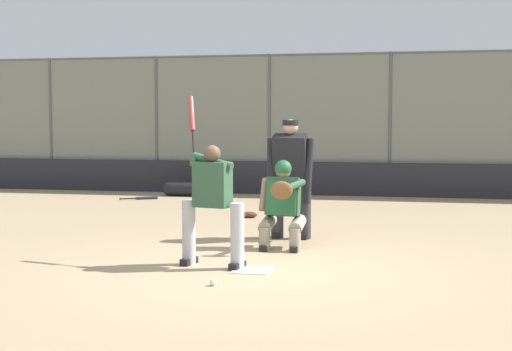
{
  "coord_description": "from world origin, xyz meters",
  "views": [
    {
      "loc": [
        -1.72,
        8.11,
        1.77
      ],
      "look_at": [
        0.15,
        -1.0,
        1.05
      ],
      "focal_mm": 50.0,
      "sensor_mm": 36.0,
      "label": 1
    }
  ],
  "objects_px": {
    "umpire_home": "(291,175)",
    "equipment_bag_dugout_side": "(191,189)",
    "batter_at_plate": "(212,201)",
    "catcher_behind_plate": "(282,203)",
    "spare_bat_near_backstop": "(144,198)",
    "fielding_glove_on_dirt": "(249,215)",
    "baseball_loose": "(213,282)"
  },
  "relations": [
    {
      "from": "umpire_home",
      "to": "equipment_bag_dugout_side",
      "type": "xyz_separation_m",
      "value": [
        3.21,
        -5.5,
        -0.79
      ]
    },
    {
      "from": "umpire_home",
      "to": "spare_bat_near_backstop",
      "type": "height_order",
      "value": "umpire_home"
    },
    {
      "from": "batter_at_plate",
      "to": "baseball_loose",
      "type": "relative_size",
      "value": 28.14
    },
    {
      "from": "fielding_glove_on_dirt",
      "to": "baseball_loose",
      "type": "bearing_deg",
      "value": 98.13
    },
    {
      "from": "umpire_home",
      "to": "equipment_bag_dugout_side",
      "type": "height_order",
      "value": "umpire_home"
    },
    {
      "from": "batter_at_plate",
      "to": "spare_bat_near_backstop",
      "type": "relative_size",
      "value": 2.71
    },
    {
      "from": "spare_bat_near_backstop",
      "to": "catcher_behind_plate",
      "type": "bearing_deg",
      "value": -82.34
    },
    {
      "from": "catcher_behind_plate",
      "to": "equipment_bag_dugout_side",
      "type": "height_order",
      "value": "catcher_behind_plate"
    },
    {
      "from": "catcher_behind_plate",
      "to": "batter_at_plate",
      "type": "bearing_deg",
      "value": 65.82
    },
    {
      "from": "spare_bat_near_backstop",
      "to": "baseball_loose",
      "type": "height_order",
      "value": "baseball_loose"
    },
    {
      "from": "batter_at_plate",
      "to": "fielding_glove_on_dirt",
      "type": "bearing_deg",
      "value": -71.35
    },
    {
      "from": "catcher_behind_plate",
      "to": "equipment_bag_dugout_side",
      "type": "xyz_separation_m",
      "value": [
        3.23,
        -6.36,
        -0.47
      ]
    },
    {
      "from": "batter_at_plate",
      "to": "catcher_behind_plate",
      "type": "xyz_separation_m",
      "value": [
        -0.63,
        -1.35,
        -0.17
      ]
    },
    {
      "from": "fielding_glove_on_dirt",
      "to": "umpire_home",
      "type": "bearing_deg",
      "value": 117.34
    },
    {
      "from": "batter_at_plate",
      "to": "equipment_bag_dugout_side",
      "type": "distance_m",
      "value": 8.16
    },
    {
      "from": "baseball_loose",
      "to": "fielding_glove_on_dirt",
      "type": "bearing_deg",
      "value": -81.87
    },
    {
      "from": "catcher_behind_plate",
      "to": "umpire_home",
      "type": "xyz_separation_m",
      "value": [
        0.02,
        -0.86,
        0.33
      ]
    },
    {
      "from": "batter_at_plate",
      "to": "spare_bat_near_backstop",
      "type": "bearing_deg",
      "value": -51.0
    },
    {
      "from": "catcher_behind_plate",
      "to": "equipment_bag_dugout_side",
      "type": "relative_size",
      "value": 0.88
    },
    {
      "from": "catcher_behind_plate",
      "to": "umpire_home",
      "type": "relative_size",
      "value": 0.69
    },
    {
      "from": "spare_bat_near_backstop",
      "to": "fielding_glove_on_dirt",
      "type": "distance_m",
      "value": 3.84
    },
    {
      "from": "batter_at_plate",
      "to": "fielding_glove_on_dirt",
      "type": "distance_m",
      "value": 4.44
    },
    {
      "from": "umpire_home",
      "to": "equipment_bag_dugout_side",
      "type": "distance_m",
      "value": 6.41
    },
    {
      "from": "batter_at_plate",
      "to": "equipment_bag_dugout_side",
      "type": "bearing_deg",
      "value": -59.15
    },
    {
      "from": "batter_at_plate",
      "to": "equipment_bag_dugout_side",
      "type": "relative_size",
      "value": 1.49
    },
    {
      "from": "batter_at_plate",
      "to": "umpire_home",
      "type": "distance_m",
      "value": 2.31
    },
    {
      "from": "catcher_behind_plate",
      "to": "spare_bat_near_backstop",
      "type": "height_order",
      "value": "catcher_behind_plate"
    },
    {
      "from": "umpire_home",
      "to": "baseball_loose",
      "type": "distance_m",
      "value": 3.35
    },
    {
      "from": "batter_at_plate",
      "to": "baseball_loose",
      "type": "height_order",
      "value": "batter_at_plate"
    },
    {
      "from": "equipment_bag_dugout_side",
      "to": "catcher_behind_plate",
      "type": "bearing_deg",
      "value": 116.91
    },
    {
      "from": "equipment_bag_dugout_side",
      "to": "umpire_home",
      "type": "bearing_deg",
      "value": 120.28
    },
    {
      "from": "equipment_bag_dugout_side",
      "to": "baseball_loose",
      "type": "bearing_deg",
      "value": 108.25
    }
  ]
}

